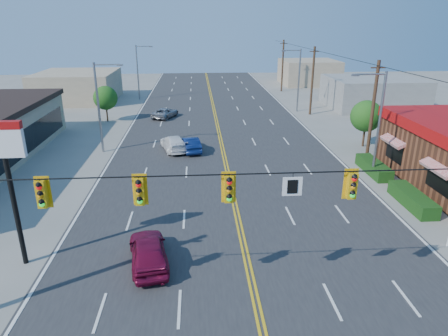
{
  "coord_description": "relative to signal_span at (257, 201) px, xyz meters",
  "views": [
    {
      "loc": [
        -2.33,
        -13.64,
        11.31
      ],
      "look_at": [
        -0.62,
        10.94,
        2.2
      ],
      "focal_mm": 32.0,
      "sensor_mm": 36.0,
      "label": 1
    }
  ],
  "objects": [
    {
      "name": "tree_west",
      "position": [
        -12.88,
        34.0,
        -2.09
      ],
      "size": [
        2.8,
        2.8,
        4.2
      ],
      "color": "#47301E",
      "rests_on": "ground"
    },
    {
      "name": "streetlight_ne",
      "position": [
        10.91,
        38.0,
        -0.37
      ],
      "size": [
        2.55,
        0.25,
        8.0
      ],
      "color": "gray",
      "rests_on": "ground"
    },
    {
      "name": "streetlight_sw",
      "position": [
        -10.67,
        22.0,
        -0.37
      ],
      "size": [
        2.55,
        0.25,
        8.0
      ],
      "color": "gray",
      "rests_on": "ground"
    },
    {
      "name": "car_silver",
      "position": [
        -6.1,
        35.21,
        -4.28
      ],
      "size": [
        3.55,
        4.76,
        1.2
      ],
      "primitive_type": "imported",
      "rotation": [
        0.0,
        0.0,
        2.73
      ],
      "color": "#9D9CA1",
      "rests_on": "ground"
    },
    {
      "name": "car_white",
      "position": [
        -4.4,
        21.85,
        -4.22
      ],
      "size": [
        3.02,
        4.94,
        1.34
      ],
      "primitive_type": "imported",
      "rotation": [
        0.0,
        0.0,
        3.41
      ],
      "color": "white",
      "rests_on": "ground"
    },
    {
      "name": "utility_pole_near",
      "position": [
        12.32,
        18.0,
        -0.69
      ],
      "size": [
        0.28,
        0.28,
        8.4
      ],
      "primitive_type": "cylinder",
      "color": "#47301E",
      "rests_on": "ground"
    },
    {
      "name": "signal_span",
      "position": [
        0.0,
        0.0,
        0.0
      ],
      "size": [
        24.32,
        0.34,
        9.0
      ],
      "color": "#47301E",
      "rests_on": "ground"
    },
    {
      "name": "road",
      "position": [
        0.12,
        20.0,
        -4.86
      ],
      "size": [
        20.0,
        120.0,
        0.06
      ],
      "primitive_type": "cube",
      "color": "#2D2D30",
      "rests_on": "ground"
    },
    {
      "name": "utility_pole_far",
      "position": [
        12.32,
        54.0,
        -0.69
      ],
      "size": [
        0.28,
        0.28,
        8.4
      ],
      "primitive_type": "cylinder",
      "color": "#47301E",
      "rests_on": "ground"
    },
    {
      "name": "bld_west_far",
      "position": [
        -19.88,
        48.0,
        -2.79
      ],
      "size": [
        11.0,
        12.0,
        4.2
      ],
      "primitive_type": "cube",
      "color": "tan",
      "rests_on": "ground"
    },
    {
      "name": "streetlight_se",
      "position": [
        10.91,
        14.0,
        -0.37
      ],
      "size": [
        2.55,
        0.25,
        8.0
      ],
      "color": "gray",
      "rests_on": "ground"
    },
    {
      "name": "car_blue",
      "position": [
        -2.86,
        21.44,
        -4.23
      ],
      "size": [
        2.15,
        4.19,
        1.32
      ],
      "primitive_type": "imported",
      "rotation": [
        0.0,
        0.0,
        3.34
      ],
      "color": "navy",
      "rests_on": "ground"
    },
    {
      "name": "tree_kfc_rear",
      "position": [
        13.62,
        22.0,
        -1.95
      ],
      "size": [
        2.94,
        2.94,
        4.41
      ],
      "color": "#47301E",
      "rests_on": "ground"
    },
    {
      "name": "ground",
      "position": [
        0.12,
        0.0,
        -4.89
      ],
      "size": [
        160.0,
        160.0,
        0.0
      ],
      "primitive_type": "plane",
      "color": "gray",
      "rests_on": "ground"
    },
    {
      "name": "car_magenta",
      "position": [
        -4.72,
        3.37,
        -4.15
      ],
      "size": [
        2.5,
        4.58,
        1.48
      ],
      "primitive_type": "imported",
      "rotation": [
        0.0,
        0.0,
        3.32
      ],
      "color": "maroon",
      "rests_on": "ground"
    },
    {
      "name": "pizza_hut_sign",
      "position": [
        -10.88,
        4.0,
        0.3
      ],
      "size": [
        1.9,
        0.3,
        6.85
      ],
      "color": "black",
      "rests_on": "ground"
    },
    {
      "name": "streetlight_nw",
      "position": [
        -10.67,
        48.0,
        -0.37
      ],
      "size": [
        2.55,
        0.25,
        8.0
      ],
      "color": "gray",
      "rests_on": "ground"
    },
    {
      "name": "utility_pole_mid",
      "position": [
        12.32,
        36.0,
        -0.69
      ],
      "size": [
        0.28,
        0.28,
        8.4
      ],
      "primitive_type": "cylinder",
      "color": "#47301E",
      "rests_on": "ground"
    },
    {
      "name": "bld_east_mid",
      "position": [
        22.12,
        40.0,
        -2.89
      ],
      "size": [
        12.0,
        10.0,
        4.0
      ],
      "primitive_type": "cube",
      "color": "gray",
      "rests_on": "ground"
    },
    {
      "name": "bld_east_far",
      "position": [
        19.12,
        62.0,
        -2.69
      ],
      "size": [
        10.0,
        10.0,
        4.4
      ],
      "primitive_type": "cube",
      "color": "tan",
      "rests_on": "ground"
    }
  ]
}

